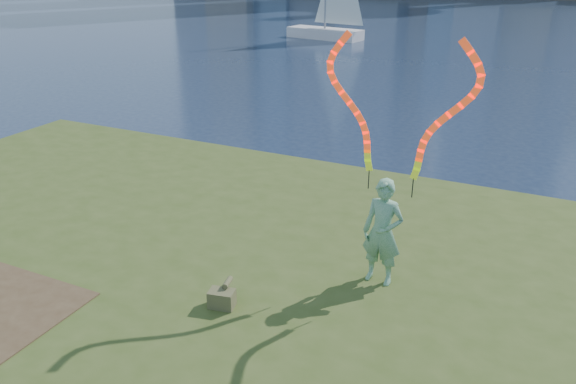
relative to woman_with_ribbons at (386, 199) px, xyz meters
The scene contains 5 objects.
ground 3.84m from the woman_with_ribbons, behind, with size 320.00×320.00×0.00m, color #1A2742.
grassy_knoll 4.59m from the woman_with_ribbons, 137.71° to the right, with size 20.00×18.00×0.80m.
woman_with_ribbons is the anchor object (origin of this frame).
canvas_bag 2.81m from the woman_with_ribbons, 137.89° to the right, with size 0.41×0.46×0.35m.
sailboat 32.68m from the woman_with_ribbons, 113.16° to the left, with size 5.76×2.64×8.63m.
Camera 1 is at (5.06, -6.96, 5.55)m, focal length 35.00 mm.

